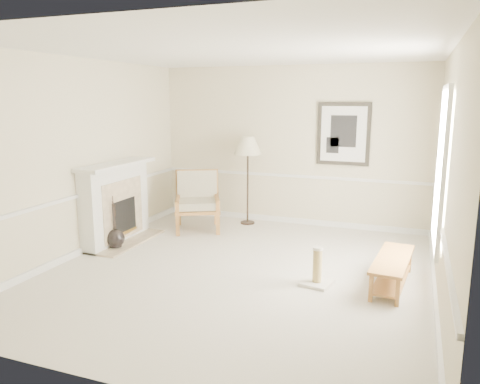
{
  "coord_description": "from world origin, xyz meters",
  "views": [
    {
      "loc": [
        2.15,
        -5.62,
        2.32
      ],
      "look_at": [
        -0.23,
        0.7,
        0.96
      ],
      "focal_mm": 35.0,
      "sensor_mm": 36.0,
      "label": 1
    }
  ],
  "objects_px": {
    "armchair": "(197,198)",
    "scratching_post": "(317,273)",
    "bench": "(392,267)",
    "floor_lamp": "(248,148)",
    "floor_vase": "(115,239)"
  },
  "relations": [
    {
      "from": "floor_vase",
      "to": "floor_lamp",
      "type": "height_order",
      "value": "floor_lamp"
    },
    {
      "from": "bench",
      "to": "scratching_post",
      "type": "relative_size",
      "value": 2.64
    },
    {
      "from": "armchair",
      "to": "scratching_post",
      "type": "height_order",
      "value": "armchair"
    },
    {
      "from": "floor_vase",
      "to": "scratching_post",
      "type": "distance_m",
      "value": 3.26
    },
    {
      "from": "scratching_post",
      "to": "floor_lamp",
      "type": "bearing_deg",
      "value": 126.29
    },
    {
      "from": "armchair",
      "to": "scratching_post",
      "type": "relative_size",
      "value": 2.18
    },
    {
      "from": "armchair",
      "to": "bench",
      "type": "bearing_deg",
      "value": -50.39
    },
    {
      "from": "floor_lamp",
      "to": "bench",
      "type": "height_order",
      "value": "floor_lamp"
    },
    {
      "from": "armchair",
      "to": "floor_lamp",
      "type": "distance_m",
      "value": 1.29
    },
    {
      "from": "floor_vase",
      "to": "scratching_post",
      "type": "xyz_separation_m",
      "value": [
        3.25,
        -0.33,
        0.0
      ]
    },
    {
      "from": "floor_vase",
      "to": "bench",
      "type": "relative_size",
      "value": 0.64
    },
    {
      "from": "floor_vase",
      "to": "floor_lamp",
      "type": "bearing_deg",
      "value": 56.22
    },
    {
      "from": "armchair",
      "to": "floor_lamp",
      "type": "height_order",
      "value": "floor_lamp"
    },
    {
      "from": "floor_lamp",
      "to": "scratching_post",
      "type": "xyz_separation_m",
      "value": [
        1.82,
        -2.47,
        -1.27
      ]
    },
    {
      "from": "armchair",
      "to": "bench",
      "type": "relative_size",
      "value": 0.82
    }
  ]
}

